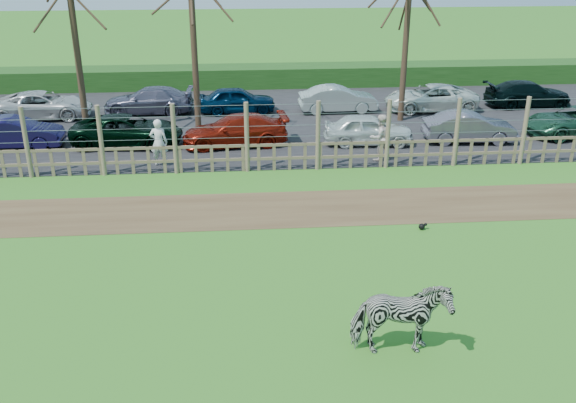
{
  "coord_description": "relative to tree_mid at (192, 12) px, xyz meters",
  "views": [
    {
      "loc": [
        -0.29,
        -13.51,
        7.88
      ],
      "look_at": [
        1.0,
        2.5,
        1.1
      ],
      "focal_mm": 40.0,
      "sensor_mm": 36.0,
      "label": 1
    }
  ],
  "objects": [
    {
      "name": "car_1",
      "position": [
        -6.98,
        -2.19,
        -4.23
      ],
      "size": [
        3.67,
        1.36,
        1.2
      ],
      "primitive_type": "imported",
      "rotation": [
        0.0,
        0.0,
        1.6
      ],
      "color": "#17123D",
      "rests_on": "asphalt"
    },
    {
      "name": "car_13",
      "position": [
        15.74,
        2.53,
        -4.23
      ],
      "size": [
        4.21,
        1.87,
        1.2
      ],
      "primitive_type": "imported",
      "rotation": [
        0.0,
        0.0,
        1.62
      ],
      "color": "black",
      "rests_on": "asphalt"
    },
    {
      "name": "car_8",
      "position": [
        -7.07,
        2.17,
        -4.23
      ],
      "size": [
        4.4,
        2.18,
        1.2
      ],
      "primitive_type": "imported",
      "rotation": [
        0.0,
        0.0,
        1.61
      ],
      "color": "silver",
      "rests_on": "asphalt"
    },
    {
      "name": "car_12",
      "position": [
        10.81,
        2.1,
        -4.23
      ],
      "size": [
        4.35,
        2.06,
        1.2
      ],
      "primitive_type": "imported",
      "rotation": [
        0.0,
        0.0,
        4.73
      ],
      "color": "silver",
      "rests_on": "asphalt"
    },
    {
      "name": "crow",
      "position": [
        6.87,
        -10.76,
        -4.77
      ],
      "size": [
        0.24,
        0.18,
        0.2
      ],
      "color": "black",
      "rests_on": "ground"
    },
    {
      "name": "tree_mid",
      "position": [
        0.0,
        0.0,
        0.0
      ],
      "size": [
        4.8,
        4.8,
        6.83
      ],
      "color": "#3D2B1E",
      "rests_on": "ground"
    },
    {
      "name": "car_5",
      "position": [
        10.95,
        -2.88,
        -4.23
      ],
      "size": [
        3.71,
        1.48,
        1.2
      ],
      "primitive_type": "imported",
      "rotation": [
        0.0,
        0.0,
        1.51
      ],
      "color": "slate",
      "rests_on": "asphalt"
    },
    {
      "name": "visitor_b",
      "position": [
        6.9,
        -4.78,
        -3.96
      ],
      "size": [
        1.01,
        0.9,
        1.72
      ],
      "primitive_type": "imported",
      "rotation": [
        0.0,
        0.0,
        3.48
      ],
      "color": "beige",
      "rests_on": "asphalt"
    },
    {
      "name": "asphalt",
      "position": [
        2.0,
        1.0,
        -4.85
      ],
      "size": [
        44.0,
        13.0,
        0.04
      ],
      "primitive_type": "cube",
      "color": "#232326",
      "rests_on": "ground"
    },
    {
      "name": "car_2",
      "position": [
        -2.66,
        -2.23,
        -4.23
      ],
      "size": [
        4.46,
        2.31,
        1.2
      ],
      "primitive_type": "imported",
      "rotation": [
        0.0,
        0.0,
        1.49
      ],
      "color": "black",
      "rests_on": "asphalt"
    },
    {
      "name": "visitor_a",
      "position": [
        -1.15,
        -4.74,
        -3.96
      ],
      "size": [
        0.65,
        0.45,
        1.72
      ],
      "primitive_type": "imported",
      "rotation": [
        0.0,
        0.0,
        3.08
      ],
      "color": "silver",
      "rests_on": "asphalt"
    },
    {
      "name": "car_3",
      "position": [
        1.58,
        -2.56,
        -4.23
      ],
      "size": [
        4.28,
        2.08,
        1.2
      ],
      "primitive_type": "imported",
      "rotation": [
        0.0,
        0.0,
        4.81
      ],
      "color": "maroon",
      "rests_on": "asphalt"
    },
    {
      "name": "dirt_strip",
      "position": [
        2.0,
        -9.0,
        -4.86
      ],
      "size": [
        34.0,
        2.8,
        0.01
      ],
      "primitive_type": "cube",
      "color": "brown",
      "rests_on": "ground"
    },
    {
      "name": "ground",
      "position": [
        2.0,
        -13.5,
        -4.87
      ],
      "size": [
        120.0,
        120.0,
        0.0
      ],
      "primitive_type": "plane",
      "color": "#57A234",
      "rests_on": "ground"
    },
    {
      "name": "car_9",
      "position": [
        -2.4,
        2.65,
        -4.23
      ],
      "size": [
        4.23,
        1.94,
        1.2
      ],
      "primitive_type": "imported",
      "rotation": [
        0.0,
        0.0,
        4.65
      ],
      "color": "#535269",
      "rests_on": "asphalt"
    },
    {
      "name": "hedge",
      "position": [
        2.0,
        8.0,
        -4.32
      ],
      "size": [
        46.0,
        2.0,
        1.1
      ],
      "primitive_type": "cube",
      "color": "#1E4716",
      "rests_on": "ground"
    },
    {
      "name": "car_11",
      "position": [
        6.41,
        2.19,
        -4.23
      ],
      "size": [
        3.69,
        1.4,
        1.2
      ],
      "primitive_type": "imported",
      "rotation": [
        0.0,
        0.0,
        1.61
      ],
      "color": "#AEBBB3",
      "rests_on": "asphalt"
    },
    {
      "name": "tree_right",
      "position": [
        9.0,
        0.5,
        0.37
      ],
      "size": [
        4.8,
        4.8,
        7.35
      ],
      "color": "#3D2B1E",
      "rests_on": "ground"
    },
    {
      "name": "zebra",
      "position": [
        4.79,
        -16.46,
        -4.06
      ],
      "size": [
        1.92,
        0.89,
        1.62
      ],
      "primitive_type": "imported",
      "rotation": [
        0.0,
        0.0,
        1.56
      ],
      "color": "gray",
      "rests_on": "ground"
    },
    {
      "name": "car_4",
      "position": [
        6.85,
        -2.84,
        -4.23
      ],
      "size": [
        3.62,
        1.67,
        1.2
      ],
      "primitive_type": "imported",
      "rotation": [
        0.0,
        0.0,
        1.5
      ],
      "color": "silver",
      "rests_on": "asphalt"
    },
    {
      "name": "fence",
      "position": [
        2.0,
        -5.5,
        -4.06
      ],
      "size": [
        30.16,
        0.16,
        2.5
      ],
      "color": "brown",
      "rests_on": "ground"
    },
    {
      "name": "car_10",
      "position": [
        1.7,
        2.43,
        -4.23
      ],
      "size": [
        3.61,
        1.65,
        1.2
      ],
      "primitive_type": "imported",
      "rotation": [
        0.0,
        0.0,
        1.64
      ],
      "color": "#051F3B",
      "rests_on": "asphalt"
    }
  ]
}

